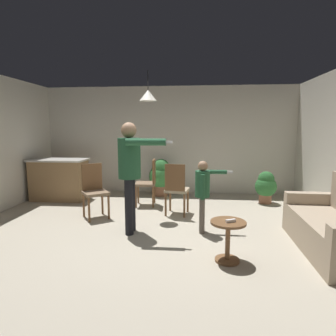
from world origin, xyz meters
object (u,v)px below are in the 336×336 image
(dining_chair_centre_back, at_px, (176,187))
(spare_remote_on_table, at_px, (231,221))
(dining_chair_by_counter, at_px, (94,189))
(potted_plant_corner, at_px, (161,175))
(kitchen_counter, at_px, (59,179))
(potted_plant_by_wall, at_px, (266,186))
(person_child, at_px, (203,188))
(side_table_by_couch, at_px, (228,236))
(person_adult, at_px, (130,165))
(dining_chair_near_wall, at_px, (149,181))

(dining_chair_centre_back, distance_m, spare_remote_on_table, 2.04)
(dining_chair_by_counter, bearing_deg, potted_plant_corner, -156.02)
(dining_chair_by_counter, xyz_separation_m, potted_plant_corner, (1.03, 1.84, -0.04))
(kitchen_counter, relative_size, spare_remote_on_table, 9.69)
(spare_remote_on_table, bearing_deg, kitchen_counter, 141.66)
(potted_plant_corner, distance_m, potted_plant_by_wall, 2.45)
(person_child, distance_m, potted_plant_corner, 2.63)
(kitchen_counter, xyz_separation_m, potted_plant_by_wall, (4.70, 0.12, -0.08))
(side_table_by_couch, height_order, potted_plant_by_wall, potted_plant_by_wall)
(potted_plant_corner, distance_m, spare_remote_on_table, 3.68)
(kitchen_counter, distance_m, side_table_by_couch, 4.52)
(side_table_by_couch, distance_m, potted_plant_by_wall, 3.13)
(potted_plant_corner, bearing_deg, potted_plant_by_wall, -11.97)
(person_adult, xyz_separation_m, spare_remote_on_table, (1.44, -0.90, -0.55))
(dining_chair_by_counter, height_order, dining_chair_near_wall, same)
(kitchen_counter, bearing_deg, potted_plant_by_wall, 1.45)
(potted_plant_corner, bearing_deg, person_child, -68.42)
(kitchen_counter, bearing_deg, dining_chair_by_counter, -43.52)
(person_adult, distance_m, potted_plant_corner, 2.63)
(potted_plant_corner, relative_size, spare_remote_on_table, 6.99)
(dining_chair_centre_back, bearing_deg, person_adult, -114.76)
(spare_remote_on_table, bearing_deg, dining_chair_by_counter, 144.89)
(dining_chair_by_counter, xyz_separation_m, dining_chair_centre_back, (1.51, 0.26, 0.00))
(side_table_by_couch, height_order, dining_chair_by_counter, dining_chair_by_counter)
(side_table_by_couch, relative_size, person_child, 0.45)
(kitchen_counter, xyz_separation_m, spare_remote_on_table, (3.58, -2.83, 0.06))
(dining_chair_centre_back, bearing_deg, potted_plant_by_wall, 37.87)
(person_child, distance_m, dining_chair_by_counter, 2.09)
(dining_chair_near_wall, bearing_deg, kitchen_counter, 78.12)
(person_child, xyz_separation_m, dining_chair_centre_back, (-0.48, 0.86, -0.17))
(spare_remote_on_table, bearing_deg, side_table_by_couch, 126.54)
(kitchen_counter, distance_m, person_child, 3.74)
(spare_remote_on_table, bearing_deg, potted_plant_by_wall, 69.12)
(potted_plant_corner, height_order, potted_plant_by_wall, potted_plant_corner)
(person_child, distance_m, potted_plant_by_wall, 2.42)
(side_table_by_couch, bearing_deg, potted_plant_corner, 110.05)
(kitchen_counter, relative_size, person_child, 1.09)
(dining_chair_near_wall, bearing_deg, person_child, -147.00)
(person_adult, height_order, dining_chair_by_counter, person_adult)
(side_table_by_couch, height_order, dining_chair_near_wall, dining_chair_near_wall)
(potted_plant_by_wall, distance_m, spare_remote_on_table, 3.16)
(kitchen_counter, relative_size, person_adult, 0.72)
(dining_chair_near_wall, bearing_deg, potted_plant_corner, -12.91)
(dining_chair_by_counter, relative_size, potted_plant_corner, 1.10)
(dining_chair_near_wall, bearing_deg, dining_chair_centre_back, -138.84)
(person_adult, relative_size, dining_chair_centre_back, 1.75)
(spare_remote_on_table, bearing_deg, person_child, 106.90)
(dining_chair_centre_back, relative_size, potted_plant_by_wall, 1.40)
(person_adult, bearing_deg, spare_remote_on_table, 57.43)
(dining_chair_centre_back, height_order, potted_plant_corner, dining_chair_centre_back)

